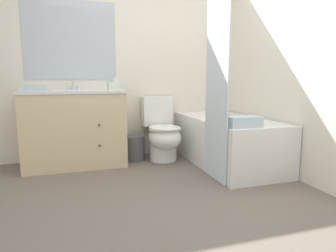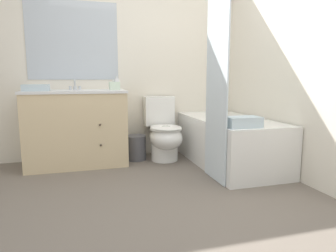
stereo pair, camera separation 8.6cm
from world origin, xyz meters
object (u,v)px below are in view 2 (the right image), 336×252
vanity_cabinet (77,127)px  sink_faucet (75,87)px  wastebasket (136,148)px  tissue_box (114,86)px  bath_towel_folded (243,122)px  soap_dispenser (117,84)px  toilet (164,134)px  bathtub (229,141)px  hand_towel_folded (36,88)px

vanity_cabinet → sink_faucet: sink_faucet is taller
sink_faucet → vanity_cabinet: bearing=-90.0°
wastebasket → tissue_box: (-0.25, -0.03, 0.77)m
sink_faucet → bath_towel_folded: (1.54, -1.27, -0.31)m
sink_faucet → soap_dispenser: 0.52m
toilet → wastebasket: toilet is taller
bath_towel_folded → vanity_cabinet: bearing=144.4°
toilet → bath_towel_folded: bearing=-63.9°
bathtub → soap_dispenser: bearing=159.9°
sink_faucet → bathtub: size_ratio=0.09×
bathtub → tissue_box: tissue_box is taller
toilet → hand_towel_folded: bearing=-178.0°
sink_faucet → toilet: sink_faucet is taller
soap_dispenser → tissue_box: bearing=144.3°
vanity_cabinet → toilet: bearing=-4.2°
sink_faucet → hand_towel_folded: bearing=-142.7°
bathtub → sink_faucet: bearing=159.0°
soap_dispenser → bath_towel_folded: size_ratio=0.49×
tissue_box → vanity_cabinet: bearing=178.5°
toilet → vanity_cabinet: bearing=175.8°
soap_dispenser → toilet: bearing=-4.8°
bath_towel_folded → sink_faucet: bearing=140.4°
vanity_cabinet → bathtub: size_ratio=0.74×
vanity_cabinet → bath_towel_folded: 1.90m
bathtub → wastebasket: size_ratio=5.03×
sink_faucet → bathtub: (1.72, -0.66, -0.63)m
sink_faucet → toilet: size_ratio=0.18×
tissue_box → soap_dispenser: 0.04m
vanity_cabinet → bathtub: bearing=-15.8°
bathtub → toilet: bearing=149.1°
tissue_box → soap_dispenser: size_ratio=0.83×
vanity_cabinet → bathtub: (1.72, -0.48, -0.17)m
sink_faucet → soap_dispenser: bearing=-23.2°
hand_towel_folded → sink_faucet: bearing=37.3°
vanity_cabinet → wastebasket: size_ratio=3.70×
vanity_cabinet → sink_faucet: bearing=90.0°
bath_towel_folded → bathtub: bearing=73.6°
tissue_box → bath_towel_folded: 1.57m
bathtub → wastebasket: 1.14m
vanity_cabinet → toilet: vanity_cabinet is taller
sink_faucet → tissue_box: bearing=-22.4°
vanity_cabinet → soap_dispenser: 0.69m
vanity_cabinet → sink_faucet: size_ratio=8.01×
vanity_cabinet → tissue_box: tissue_box is taller
tissue_box → hand_towel_folded: 0.85m
toilet → bathtub: (0.68, -0.41, -0.05)m
bathtub → hand_towel_folded: 2.23m
toilet → tissue_box: bearing=173.7°
tissue_box → soap_dispenser: (0.02, -0.02, 0.02)m
soap_dispenser → bath_towel_folded: bearing=-45.2°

